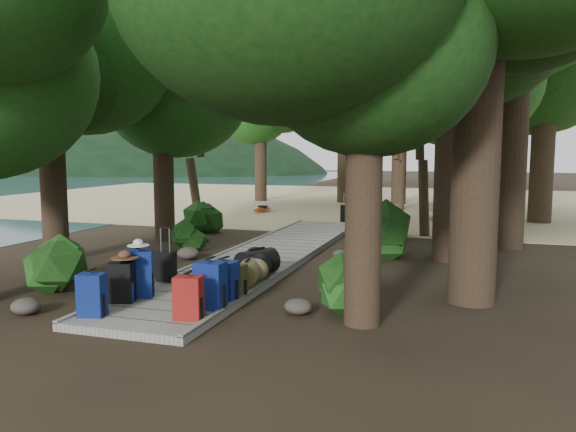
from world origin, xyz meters
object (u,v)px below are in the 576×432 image
(backpack_left_a, at_px, (92,293))
(backpack_right_a, at_px, (188,295))
(duffel_right_khaki, at_px, (248,273))
(duffel_right_black, at_px, (257,262))
(backpack_right_b, at_px, (210,283))
(backpack_left_c, at_px, (139,271))
(kayak, at_px, (263,208))
(lone_suitcase_on_sand, at_px, (347,214))
(sun_lounger, at_px, (435,211))
(backpack_left_b, at_px, (121,280))
(backpack_right_c, at_px, (224,278))
(backpack_right_d, at_px, (234,278))
(suitcase_on_boardwalk, at_px, (166,267))

(backpack_left_a, xyz_separation_m, backpack_right_a, (1.38, 0.28, -0.00))
(duffel_right_khaki, bearing_deg, duffel_right_black, 88.36)
(backpack_left_a, distance_m, backpack_right_b, 1.68)
(backpack_left_c, height_order, kayak, backpack_left_c)
(lone_suitcase_on_sand, height_order, sun_lounger, sun_lounger)
(backpack_left_b, bearing_deg, backpack_left_c, 63.20)
(backpack_left_b, bearing_deg, duffel_right_khaki, 33.21)
(backpack_right_c, height_order, sun_lounger, backpack_right_c)
(backpack_left_c, height_order, lone_suitcase_on_sand, backpack_left_c)
(backpack_left_b, relative_size, backpack_right_b, 0.89)
(backpack_right_b, relative_size, lone_suitcase_on_sand, 1.31)
(backpack_left_c, height_order, duffel_right_khaki, backpack_left_c)
(backpack_right_d, relative_size, duffel_right_khaki, 0.88)
(backpack_left_a, bearing_deg, backpack_left_c, 77.93)
(duffel_right_khaki, height_order, suitcase_on_boardwalk, suitcase_on_boardwalk)
(backpack_right_b, relative_size, backpack_right_c, 1.13)
(backpack_left_a, bearing_deg, backpack_right_c, 33.47)
(backpack_right_a, height_order, backpack_right_c, backpack_right_c)
(backpack_right_b, height_order, suitcase_on_boardwalk, backpack_right_b)
(lone_suitcase_on_sand, bearing_deg, backpack_left_b, -76.19)
(duffel_right_black, height_order, lone_suitcase_on_sand, lone_suitcase_on_sand)
(backpack_left_c, xyz_separation_m, duffel_right_khaki, (1.39, 1.27, -0.21))
(backpack_left_a, distance_m, lone_suitcase_on_sand, 12.47)
(backpack_right_b, distance_m, backpack_right_c, 0.51)
(backpack_left_b, bearing_deg, duffel_right_black, 46.35)
(backpack_right_c, height_order, suitcase_on_boardwalk, backpack_right_c)
(backpack_right_c, relative_size, kayak, 0.22)
(backpack_left_a, height_order, backpack_left_b, backpack_left_b)
(backpack_left_a, xyz_separation_m, backpack_left_c, (0.04, 1.15, 0.08))
(backpack_right_a, bearing_deg, lone_suitcase_on_sand, 82.66)
(backpack_left_c, bearing_deg, suitcase_on_boardwalk, 72.31)
(backpack_left_c, xyz_separation_m, sun_lounger, (3.97, 13.00, -0.22))
(duffel_right_khaki, height_order, kayak, duffel_right_khaki)
(backpack_left_a, relative_size, backpack_right_b, 0.88)
(backpack_right_d, xyz_separation_m, duffel_right_black, (-0.18, 1.52, -0.04))
(suitcase_on_boardwalk, bearing_deg, backpack_right_d, -17.68)
(backpack_left_c, bearing_deg, lone_suitcase_on_sand, 60.17)
(backpack_left_c, bearing_deg, duffel_right_black, 34.42)
(duffel_right_khaki, bearing_deg, kayak, 98.35)
(backpack_left_b, relative_size, kayak, 0.22)
(kayak, bearing_deg, backpack_left_c, -72.98)
(duffel_right_khaki, distance_m, kayak, 12.99)
(backpack_left_a, distance_m, duffel_right_khaki, 2.81)
(backpack_right_d, xyz_separation_m, sun_lounger, (2.53, 12.44, -0.08))
(backpack_left_c, xyz_separation_m, backpack_right_b, (1.40, -0.28, -0.03))
(backpack_left_b, height_order, sun_lounger, backpack_left_b)
(duffel_right_khaki, bearing_deg, backpack_left_b, -142.39)
(backpack_right_d, bearing_deg, backpack_right_b, -86.33)
(suitcase_on_boardwalk, height_order, lone_suitcase_on_sand, suitcase_on_boardwalk)
(backpack_left_a, height_order, kayak, backpack_left_a)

